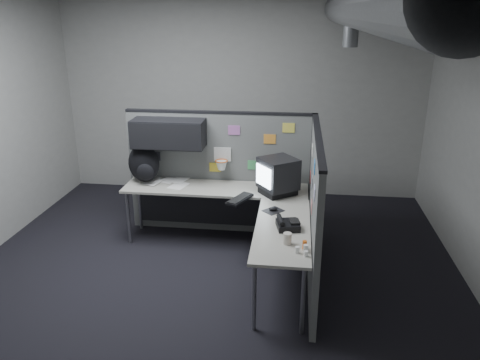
# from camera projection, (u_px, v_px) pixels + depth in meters

# --- Properties ---
(room) EXTENTS (5.62, 5.62, 3.22)m
(room) POSITION_uv_depth(u_px,v_px,m) (264.00, 91.00, 4.39)
(room) COLOR black
(room) RESTS_ON ground
(partition_back) EXTENTS (2.44, 0.42, 1.63)m
(partition_back) POSITION_uv_depth(u_px,v_px,m) (207.00, 161.00, 6.01)
(partition_back) COLOR #5E605E
(partition_back) RESTS_ON ground
(partition_right) EXTENTS (0.07, 2.23, 1.63)m
(partition_right) POSITION_uv_depth(u_px,v_px,m) (314.00, 210.00, 4.96)
(partition_right) COLOR #5E605E
(partition_right) RESTS_ON ground
(desk) EXTENTS (2.31, 2.11, 0.73)m
(desk) POSITION_uv_depth(u_px,v_px,m) (232.00, 206.00, 5.60)
(desk) COLOR #A4A294
(desk) RESTS_ON ground
(monitor) EXTENTS (0.54, 0.54, 0.44)m
(monitor) POSITION_uv_depth(u_px,v_px,m) (278.00, 176.00, 5.56)
(monitor) COLOR black
(monitor) RESTS_ON desk
(keyboard) EXTENTS (0.30, 0.44, 0.04)m
(keyboard) POSITION_uv_depth(u_px,v_px,m) (240.00, 199.00, 5.44)
(keyboard) COLOR black
(keyboard) RESTS_ON desk
(mouse) EXTENTS (0.26, 0.26, 0.04)m
(mouse) POSITION_uv_depth(u_px,v_px,m) (273.00, 210.00, 5.15)
(mouse) COLOR black
(mouse) RESTS_ON desk
(phone) EXTENTS (0.26, 0.28, 0.11)m
(phone) POSITION_uv_depth(u_px,v_px,m) (287.00, 224.00, 4.73)
(phone) COLOR black
(phone) RESTS_ON desk
(bottles) EXTENTS (0.13, 0.19, 0.08)m
(bottles) POSITION_uv_depth(u_px,v_px,m) (304.00, 248.00, 4.26)
(bottles) COLOR silver
(bottles) RESTS_ON desk
(cup) EXTENTS (0.08, 0.08, 0.11)m
(cup) POSITION_uv_depth(u_px,v_px,m) (287.00, 238.00, 4.41)
(cup) COLOR beige
(cup) RESTS_ON desk
(papers) EXTENTS (0.67, 0.51, 0.01)m
(papers) POSITION_uv_depth(u_px,v_px,m) (166.00, 181.00, 6.04)
(papers) COLOR white
(papers) RESTS_ON desk
(backpack) EXTENTS (0.42, 0.37, 0.49)m
(backpack) POSITION_uv_depth(u_px,v_px,m) (144.00, 164.00, 5.96)
(backpack) COLOR black
(backpack) RESTS_ON desk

